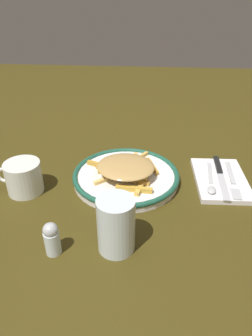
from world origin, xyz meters
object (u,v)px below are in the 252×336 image
object	(u,v)px
knife	(220,173)
salt_shaker	(52,238)
spoon	(211,183)
fork	(232,180)
coffee_mug	(23,177)
water_glass	(115,225)
plate	(126,176)
fries_heap	(127,168)
napkin	(220,180)

from	to	relation	value
knife	salt_shaker	size ratio (longest dim) A/B	2.86
knife	spoon	world-z (taller)	spoon
fork	coffee_mug	bearing A→B (deg)	7.39
knife	water_glass	bearing A→B (deg)	47.32
plate	fries_heap	distance (m)	0.03
plate	fork	distance (m)	0.28
knife	coffee_mug	world-z (taller)	coffee_mug
fork	coffee_mug	size ratio (longest dim) A/B	1.51
plate	salt_shaker	world-z (taller)	salt_shaker
fries_heap	fork	distance (m)	0.28
fries_heap	salt_shaker	world-z (taller)	salt_shaker
spoon	knife	bearing A→B (deg)	-121.13
knife	spoon	distance (m)	0.06
spoon	water_glass	bearing A→B (deg)	45.05
napkin	spoon	xyz separation A→B (m)	(0.03, 0.03, 0.01)
fork	plate	bearing A→B (deg)	0.49
fries_heap	coffee_mug	bearing A→B (deg)	13.57
coffee_mug	plate	bearing A→B (deg)	-165.23
plate	spoon	size ratio (longest dim) A/B	1.87
plate	water_glass	size ratio (longest dim) A/B	2.41
water_glass	fork	bearing A→B (deg)	-138.89
fries_heap	napkin	distance (m)	0.25
plate	coffee_mug	xyz separation A→B (m)	(0.25, 0.07, 0.03)
spoon	water_glass	distance (m)	0.32
fork	fries_heap	bearing A→B (deg)	1.51
fries_heap	napkin	world-z (taller)	fries_heap
water_glass	salt_shaker	size ratio (longest dim) A/B	1.61
fries_heap	knife	bearing A→B (deg)	-171.33
knife	spoon	xyz separation A→B (m)	(0.03, 0.05, 0.00)
napkin	fries_heap	bearing A→B (deg)	4.44
plate	salt_shaker	bearing A→B (deg)	65.23
napkin	spoon	distance (m)	0.05
napkin	water_glass	distance (m)	0.37
spoon	water_glass	xyz separation A→B (m)	(0.22, 0.22, 0.04)
knife	water_glass	distance (m)	0.38
fries_heap	coffee_mug	distance (m)	0.27
napkin	fork	world-z (taller)	fork
plate	fries_heap	world-z (taller)	fries_heap
napkin	spoon	world-z (taller)	spoon
knife	plate	bearing A→B (deg)	7.49
napkin	fork	xyz separation A→B (m)	(-0.03, 0.01, 0.01)
fork	water_glass	world-z (taller)	water_glass
fries_heap	knife	distance (m)	0.26
plate	coffee_mug	size ratio (longest dim) A/B	2.45
fork	spoon	distance (m)	0.06
water_glass	fries_heap	bearing A→B (deg)	-91.08
fork	napkin	bearing A→B (deg)	-24.08
spoon	coffee_mug	bearing A→B (deg)	5.63
fries_heap	napkin	xyz separation A→B (m)	(-0.25, -0.02, -0.04)
spoon	fork	bearing A→B (deg)	-159.09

